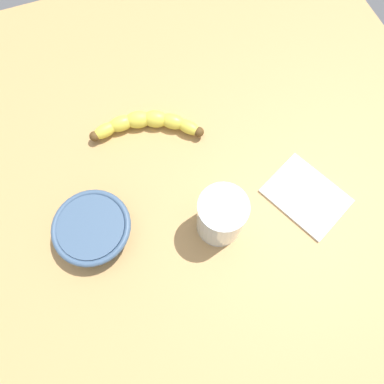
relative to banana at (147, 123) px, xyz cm
name	(u,v)px	position (x,y,z in cm)	size (l,w,h in cm)	color
wooden_tabletop	(188,181)	(14.29, 4.20, -3.37)	(120.00, 120.00, 3.00)	tan
banana	(147,123)	(0.00, 0.00, 0.00)	(10.86, 23.38, 3.73)	yellow
smoothie_glass	(221,217)	(25.76, 6.47, 3.58)	(8.79, 8.79, 11.77)	silver
ceramic_bowl	(93,229)	(19.06, -16.39, 1.09)	(14.66, 14.66, 4.96)	#3D5675
folded_napkin	(306,196)	(26.29, 25.30, -1.57)	(15.25, 11.75, 0.60)	white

